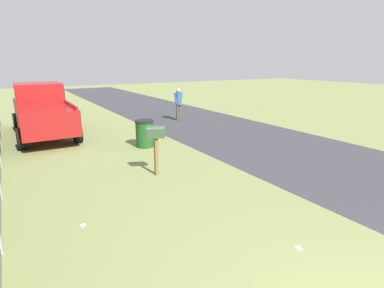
{
  "coord_description": "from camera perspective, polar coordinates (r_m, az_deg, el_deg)",
  "views": [
    {
      "loc": [
        -0.63,
        2.93,
        2.95
      ],
      "look_at": [
        5.2,
        -0.57,
        1.12
      ],
      "focal_mm": 28.83,
      "sensor_mm": 36.0,
      "label": 1
    }
  ],
  "objects": [
    {
      "name": "litter_wrapper_far_scatter",
      "position": [
        5.59,
        19.2,
        -17.7
      ],
      "size": [
        0.14,
        0.11,
        0.01
      ],
      "primitive_type": "cube",
      "rotation": [
        0.0,
        0.0,
        2.87
      ],
      "color": "silver",
      "rests_on": "ground"
    },
    {
      "name": "trash_bin",
      "position": [
        11.03,
        -8.75,
        1.95
      ],
      "size": [
        0.65,
        0.65,
        0.96
      ],
      "color": "#1E4C1E",
      "rests_on": "ground"
    },
    {
      "name": "mailbox",
      "position": [
        8.05,
        -6.74,
        1.46
      ],
      "size": [
        0.35,
        0.51,
        1.35
      ],
      "rotation": [
        0.0,
        0.0,
        -0.37
      ],
      "color": "brown",
      "rests_on": "ground"
    },
    {
      "name": "pedestrian",
      "position": [
        15.85,
        -2.54,
        7.78
      ],
      "size": [
        0.3,
        0.56,
        1.64
      ],
      "rotation": [
        0.0,
        0.0,
        3.41
      ],
      "color": "#4C4238",
      "rests_on": "ground"
    },
    {
      "name": "pickup_truck",
      "position": [
        13.97,
        -26.06,
        5.94
      ],
      "size": [
        5.53,
        2.13,
        2.09
      ],
      "rotation": [
        0.0,
        0.0,
        -0.0
      ],
      "color": "maroon",
      "rests_on": "ground"
    },
    {
      "name": "road_asphalt",
      "position": [
        10.85,
        18.81,
        -1.54
      ],
      "size": [
        60.0,
        5.37,
        0.01
      ],
      "primitive_type": "cube",
      "color": "#38383D",
      "rests_on": "ground"
    },
    {
      "name": "litter_wrapper_near_hydrant",
      "position": [
        6.26,
        -19.47,
        -13.99
      ],
      "size": [
        0.12,
        0.09,
        0.01
      ],
      "primitive_type": "cube",
      "rotation": [
        0.0,
        0.0,
        3.18
      ],
      "color": "silver",
      "rests_on": "ground"
    }
  ]
}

